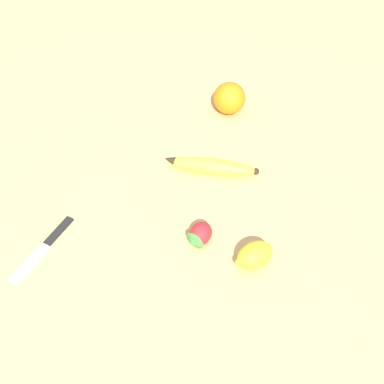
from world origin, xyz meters
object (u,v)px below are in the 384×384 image
object	(u,v)px
strawberry	(201,235)
lemon	(256,255)
orange	(231,98)
paring_knife	(47,245)
banana	(213,166)

from	to	relation	value
strawberry	lemon	bearing A→B (deg)	100.69
strawberry	lemon	xyz separation A→B (m)	(-0.09, 0.06, 0.00)
orange	paring_knife	distance (m)	0.56
banana	strawberry	world-z (taller)	strawberry
lemon	strawberry	bearing A→B (deg)	-34.31
orange	strawberry	distance (m)	0.41
strawberry	paring_knife	xyz separation A→B (m)	(0.29, -0.03, -0.02)
banana	strawberry	size ratio (longest dim) A/B	3.00
lemon	banana	bearing A→B (deg)	-81.86
strawberry	banana	bearing A→B (deg)	-152.55
orange	banana	bearing A→B (deg)	67.66
paring_knife	banana	bearing A→B (deg)	-120.07
orange	paring_knife	xyz separation A→B (m)	(0.43, 0.35, -0.04)
orange	strawberry	bearing A→B (deg)	69.87
lemon	paring_knife	size ratio (longest dim) A/B	0.58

